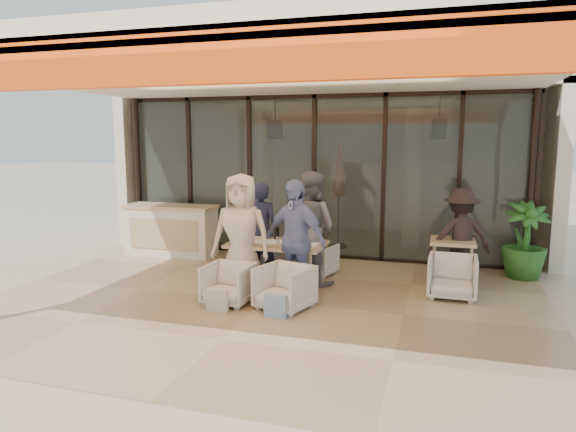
# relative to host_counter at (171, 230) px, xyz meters

# --- Properties ---
(ground) EXTENTS (70.00, 70.00, 0.00)m
(ground) POSITION_rel_host_counter_xyz_m (2.80, -2.30, -0.53)
(ground) COLOR #C6B293
(ground) RESTS_ON ground
(terrace_floor) EXTENTS (8.00, 6.00, 0.01)m
(terrace_floor) POSITION_rel_host_counter_xyz_m (2.80, -2.30, -0.53)
(terrace_floor) COLOR tan
(terrace_floor) RESTS_ON ground
(terrace_structure) EXTENTS (8.00, 6.00, 3.40)m
(terrace_structure) POSITION_rel_host_counter_xyz_m (2.80, -2.56, 2.72)
(terrace_structure) COLOR silver
(terrace_structure) RESTS_ON ground
(glass_storefront) EXTENTS (8.08, 0.10, 3.20)m
(glass_storefront) POSITION_rel_host_counter_xyz_m (2.80, 0.70, 1.07)
(glass_storefront) COLOR #9EADA3
(glass_storefront) RESTS_ON ground
(interior_block) EXTENTS (9.05, 3.62, 3.52)m
(interior_block) POSITION_rel_host_counter_xyz_m (2.80, 3.02, 1.70)
(interior_block) COLOR silver
(interior_block) RESTS_ON ground
(host_counter) EXTENTS (1.85, 0.65, 1.04)m
(host_counter) POSITION_rel_host_counter_xyz_m (0.00, 0.00, 0.00)
(host_counter) COLOR silver
(host_counter) RESTS_ON ground
(dining_table) EXTENTS (1.50, 0.90, 0.93)m
(dining_table) POSITION_rel_host_counter_xyz_m (2.75, -1.54, 0.16)
(dining_table) COLOR #D7B383
(dining_table) RESTS_ON ground
(chair_far_left) EXTENTS (0.86, 0.83, 0.73)m
(chair_far_left) POSITION_rel_host_counter_xyz_m (2.34, -0.60, -0.17)
(chair_far_left) COLOR silver
(chair_far_left) RESTS_ON ground
(chair_far_right) EXTENTS (0.71, 0.68, 0.62)m
(chair_far_right) POSITION_rel_host_counter_xyz_m (3.18, -0.60, -0.22)
(chair_far_right) COLOR silver
(chair_far_right) RESTS_ON ground
(chair_near_left) EXTENTS (0.67, 0.64, 0.66)m
(chair_near_left) POSITION_rel_host_counter_xyz_m (2.34, -2.50, -0.20)
(chair_near_left) COLOR silver
(chair_near_left) RESTS_ON ground
(chair_near_right) EXTENTS (0.84, 0.81, 0.70)m
(chair_near_right) POSITION_rel_host_counter_xyz_m (3.18, -2.50, -0.18)
(chair_near_right) COLOR silver
(chair_near_right) RESTS_ON ground
(diner_navy) EXTENTS (0.61, 0.41, 1.65)m
(diner_navy) POSITION_rel_host_counter_xyz_m (2.34, -1.10, 0.30)
(diner_navy) COLOR #192137
(diner_navy) RESTS_ON ground
(diner_grey) EXTENTS (1.09, 0.98, 1.85)m
(diner_grey) POSITION_rel_host_counter_xyz_m (3.18, -1.10, 0.39)
(diner_grey) COLOR slate
(diner_grey) RESTS_ON ground
(diner_cream) EXTENTS (0.93, 0.63, 1.85)m
(diner_cream) POSITION_rel_host_counter_xyz_m (2.34, -2.00, 0.39)
(diner_cream) COLOR beige
(diner_cream) RESTS_ON ground
(diner_periwinkle) EXTENTS (1.14, 0.79, 1.79)m
(diner_periwinkle) POSITION_rel_host_counter_xyz_m (3.18, -2.00, 0.36)
(diner_periwinkle) COLOR #6B83B2
(diner_periwinkle) RESTS_ON ground
(tote_bag_cream) EXTENTS (0.30, 0.10, 0.34)m
(tote_bag_cream) POSITION_rel_host_counter_xyz_m (2.34, -2.90, -0.36)
(tote_bag_cream) COLOR silver
(tote_bag_cream) RESTS_ON ground
(tote_bag_blue) EXTENTS (0.30, 0.10, 0.34)m
(tote_bag_blue) POSITION_rel_host_counter_xyz_m (3.18, -2.90, -0.36)
(tote_bag_blue) COLOR #99BFD8
(tote_bag_blue) RESTS_ON ground
(side_table) EXTENTS (0.70, 0.70, 0.74)m
(side_table) POSITION_rel_host_counter_xyz_m (5.42, -0.52, 0.11)
(side_table) COLOR #D7B383
(side_table) RESTS_ON ground
(side_chair) EXTENTS (0.71, 0.67, 0.72)m
(side_chair) POSITION_rel_host_counter_xyz_m (5.42, -1.27, -0.17)
(side_chair) COLOR silver
(side_chair) RESTS_ON ground
(standing_woman) EXTENTS (1.15, 0.86, 1.57)m
(standing_woman) POSITION_rel_host_counter_xyz_m (5.53, -0.41, 0.26)
(standing_woman) COLOR black
(standing_woman) RESTS_ON ground
(potted_palm) EXTENTS (0.89, 0.89, 1.32)m
(potted_palm) POSITION_rel_host_counter_xyz_m (6.58, 0.19, 0.13)
(potted_palm) COLOR #1E5919
(potted_palm) RESTS_ON ground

